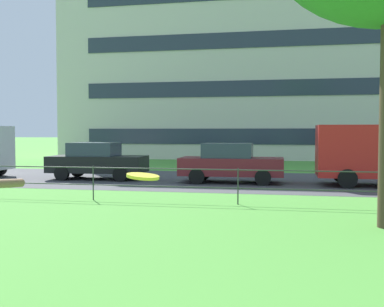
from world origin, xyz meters
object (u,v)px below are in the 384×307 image
Objects in this scene: frisbee at (143,176)px; car_black_far_right at (97,161)px; apartment_building_background at (276,32)px; car_maroon_center at (231,163)px.

car_black_far_right is at bearing 114.15° from frisbee.
car_black_far_right is 23.93m from apartment_building_background.
apartment_building_background is (0.43, 35.48, 8.54)m from frisbee.
car_black_far_right is at bearing 177.53° from car_maroon_center.
frisbee is 16.02m from car_black_far_right.
apartment_building_background is at bearing 86.42° from car_maroon_center.
car_black_far_right is 1.01× the size of car_maroon_center.
frisbee is 0.08× the size of car_maroon_center.
apartment_building_background reaches higher than car_black_far_right.
car_black_far_right is 0.13× the size of apartment_building_background.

